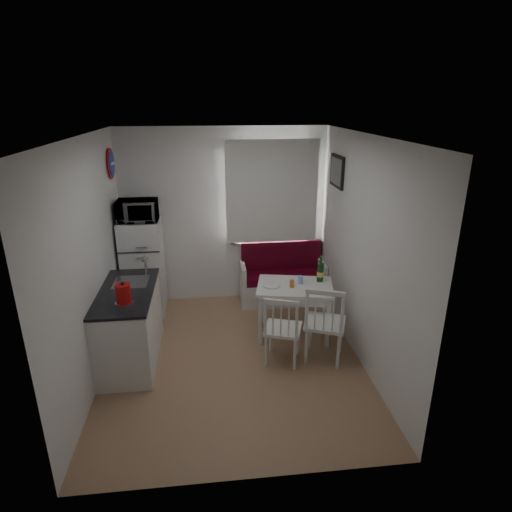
{
  "coord_description": "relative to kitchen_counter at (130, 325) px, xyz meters",
  "views": [
    {
      "loc": [
        -0.24,
        -4.41,
        2.94
      ],
      "look_at": [
        0.33,
        0.5,
        1.13
      ],
      "focal_mm": 30.0,
      "sensor_mm": 36.0,
      "label": 1
    }
  ],
  "objects": [
    {
      "name": "plate",
      "position": [
        1.73,
        0.34,
        0.27
      ],
      "size": [
        0.23,
        0.23,
        0.02
      ],
      "primitive_type": "cylinder",
      "color": "white",
      "rests_on": "dining_table"
    },
    {
      "name": "wall_left",
      "position": [
        -0.3,
        -0.16,
        0.84
      ],
      "size": [
        0.02,
        3.5,
        2.6
      ],
      "primitive_type": "cube",
      "color": "white",
      "rests_on": "floor"
    },
    {
      "name": "wall_front",
      "position": [
        1.2,
        -1.91,
        0.84
      ],
      "size": [
        3.0,
        0.02,
        2.6
      ],
      "primitive_type": "cube",
      "color": "white",
      "rests_on": "floor"
    },
    {
      "name": "window",
      "position": [
        1.9,
        1.56,
        1.17
      ],
      "size": [
        1.22,
        0.06,
        1.47
      ],
      "primitive_type": "cube",
      "color": "white",
      "rests_on": "wall_back"
    },
    {
      "name": "microwave",
      "position": [
        0.02,
        1.19,
        1.08
      ],
      "size": [
        0.53,
        0.36,
        0.29
      ],
      "primitive_type": "imported",
      "color": "white",
      "rests_on": "fridge"
    },
    {
      "name": "curtain",
      "position": [
        1.9,
        1.49,
        1.22
      ],
      "size": [
        1.35,
        0.02,
        1.5
      ],
      "primitive_type": "cube",
      "color": "white",
      "rests_on": "wall_back"
    },
    {
      "name": "kettle",
      "position": [
        0.05,
        -0.37,
        0.57
      ],
      "size": [
        0.19,
        0.19,
        0.26
      ],
      "primitive_type": "cylinder",
      "color": "#B20E0F",
      "rests_on": "kitchen_counter"
    },
    {
      "name": "wine_bottle",
      "position": [
        2.38,
        0.42,
        0.43
      ],
      "size": [
        0.09,
        0.09,
        0.34
      ],
      "primitive_type": null,
      "color": "#15421A",
      "rests_on": "dining_table"
    },
    {
      "name": "wall_sign",
      "position": [
        -0.27,
        1.29,
        1.69
      ],
      "size": [
        0.03,
        0.4,
        0.4
      ],
      "primitive_type": "cylinder",
      "rotation": [
        0.0,
        1.57,
        0.0
      ],
      "color": "#193697",
      "rests_on": "wall_left"
    },
    {
      "name": "drinking_glass_orange",
      "position": [
        1.98,
        0.27,
        0.3
      ],
      "size": [
        0.06,
        0.06,
        0.09
      ],
      "primitive_type": "cylinder",
      "color": "orange",
      "rests_on": "dining_table"
    },
    {
      "name": "dining_table",
      "position": [
        2.03,
        0.32,
        0.18
      ],
      "size": [
        1.06,
        0.84,
        0.71
      ],
      "rotation": [
        0.0,
        0.0,
        -0.2
      ],
      "color": "white",
      "rests_on": "floor"
    },
    {
      "name": "chair_left",
      "position": [
        1.78,
        -0.34,
        0.09
      ],
      "size": [
        0.52,
        0.51,
        0.47
      ],
      "rotation": [
        0.0,
        0.0,
        -0.33
      ],
      "color": "white",
      "rests_on": "floor"
    },
    {
      "name": "floor",
      "position": [
        1.2,
        -0.16,
        -0.46
      ],
      "size": [
        3.0,
        3.5,
        0.02
      ],
      "primitive_type": "cube",
      "color": "#A37F56",
      "rests_on": "ground"
    },
    {
      "name": "drinking_glass_blue",
      "position": [
        2.11,
        0.37,
        0.31
      ],
      "size": [
        0.06,
        0.06,
        0.11
      ],
      "primitive_type": "cylinder",
      "color": "#8EB0F1",
      "rests_on": "dining_table"
    },
    {
      "name": "chair_right",
      "position": [
        2.28,
        -0.35,
        0.15
      ],
      "size": [
        0.59,
        0.58,
        0.52
      ],
      "rotation": [
        0.0,
        0.0,
        -0.37
      ],
      "color": "white",
      "rests_on": "floor"
    },
    {
      "name": "fridge",
      "position": [
        0.02,
        1.24,
        0.24
      ],
      "size": [
        0.55,
        0.55,
        1.38
      ],
      "primitive_type": "cube",
      "color": "white",
      "rests_on": "floor"
    },
    {
      "name": "wall_back",
      "position": [
        1.2,
        1.59,
        0.84
      ],
      "size": [
        3.0,
        0.02,
        2.6
      ],
      "primitive_type": "cube",
      "color": "white",
      "rests_on": "floor"
    },
    {
      "name": "ceiling",
      "position": [
        1.2,
        -0.16,
        2.14
      ],
      "size": [
        3.0,
        3.5,
        0.02
      ],
      "primitive_type": "cube",
      "color": "white",
      "rests_on": "wall_back"
    },
    {
      "name": "kitchen_counter",
      "position": [
        0.0,
        0.0,
        0.0
      ],
      "size": [
        0.62,
        1.32,
        1.16
      ],
      "color": "white",
      "rests_on": "floor"
    },
    {
      "name": "bench",
      "position": [
        2.05,
        1.35,
        -0.15
      ],
      "size": [
        1.28,
        0.49,
        0.92
      ],
      "color": "white",
      "rests_on": "floor"
    },
    {
      "name": "picture_frame",
      "position": [
        2.67,
        0.94,
        1.59
      ],
      "size": [
        0.04,
        0.52,
        0.42
      ],
      "primitive_type": "cube",
      "color": "black",
      "rests_on": "wall_right"
    },
    {
      "name": "wall_right",
      "position": [
        2.7,
        -0.16,
        0.84
      ],
      "size": [
        0.02,
        3.5,
        2.6
      ],
      "primitive_type": "cube",
      "color": "white",
      "rests_on": "floor"
    }
  ]
}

